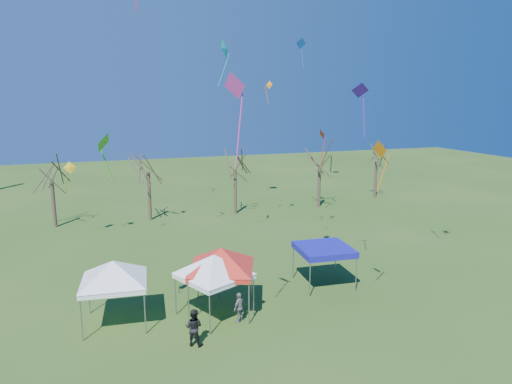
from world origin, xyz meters
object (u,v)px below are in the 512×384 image
Objects in this scene: tree_4 at (320,150)px; tree_5 at (377,149)px; tree_2 at (147,154)px; tree_3 at (235,154)px; person_grey at (239,307)px; tent_blue at (324,250)px; tree_1 at (50,163)px; tent_white_mid at (214,259)px; tent_red at (221,252)px; tent_white_west at (113,265)px; person_dark at (194,327)px.

tree_4 reaches higher than tree_5.
tree_2 is 1.04× the size of tree_4.
tree_4 is at bearing -0.26° from tree_3.
person_grey is at bearing -134.98° from tree_5.
tent_blue is at bearing -66.48° from tree_2.
tent_blue reaches higher than person_grey.
tree_5 is at bearing 2.35° from tree_1.
tent_white_mid is 2.83m from person_grey.
tree_3 is at bearing 70.61° from tent_white_mid.
tent_red reaches higher than tent_white_mid.
tent_blue is (7.38, 1.77, -0.89)m from tent_white_mid.
tree_1 is 26.13m from tent_blue.
tent_red is (-16.14, -20.36, -2.73)m from tree_4.
tent_white_west is at bearing -143.68° from tree_5.
tree_5 is 2.20× the size of tent_blue.
person_dark is (-26.68, -25.49, -4.83)m from tree_5.
tent_white_mid is 7.64m from tent_blue.
tree_3 is 19.44m from tent_blue.
tree_3 is 1.00× the size of tree_4.
tree_2 is 21.01m from tent_white_west.
tree_3 reaches higher than tent_blue.
person_dark is at bearing -153.99° from tent_blue.
tree_1 is 4.21× the size of person_dark.
tree_3 is 23.73m from tent_white_west.
tree_3 is 9.32m from tree_4.
tree_2 is 4.56× the size of person_dark.
person_dark is 1.12× the size of person_grey.
tree_1 is 4.70× the size of person_grey.
tree_1 reaches higher than tent_white_west.
tent_white_west is at bearing -137.27° from tree_4.
tent_blue is at bearing 166.18° from person_grey.
tree_4 is 8.62m from tree_5.
tree_5 is 37.21m from person_dark.
person_grey is at bearing -84.62° from tree_2.
tree_4 is 4.40× the size of person_dark.
tent_red is 3.03m from person_grey.
tree_1 is at bearing 130.57° from tent_blue.
tree_4 is (26.12, -0.65, 0.27)m from tree_1.
tree_5 is at bearing 13.85° from tree_4.
person_grey is at bearing -125.45° from tree_4.
tree_5 is at bearing 36.32° from tent_white_west.
person_grey is (2.69, 1.49, -0.09)m from person_dark.
tree_5 is 1.79× the size of tent_white_mid.
tent_red is (0.51, 0.44, 0.16)m from tent_white_mid.
tree_3 reaches higher than tent_white_west.
tree_4 reaches higher than tent_white_mid.
tree_3 is at bearing 90.13° from tent_blue.
tree_3 is 1.79× the size of tent_white_west.
tree_5 is at bearing 3.70° from tree_2.
tree_5 is at bearing 42.42° from tent_white_mid.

